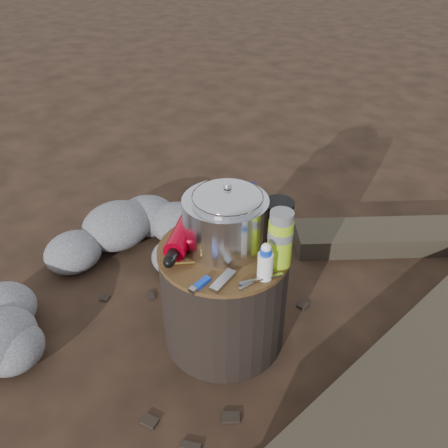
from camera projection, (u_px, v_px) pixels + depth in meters
The scene contains 15 objects.
ground at pixel (224, 335), 1.69m from camera, with size 60.00×60.00×0.00m, color #2F2016.
stump at pixel (224, 295), 1.58m from camera, with size 0.42×0.42×0.38m, color black.
rock_ring at pixel (100, 269), 1.84m from camera, with size 0.48×1.04×0.21m, color slate, non-canonical shape.
log_small at pixel (416, 236), 2.12m from camera, with size 0.20×1.08×0.09m, color #362F24.
foil_windscreen at pixel (225, 222), 1.46m from camera, with size 0.26×0.26×0.16m, color silver.
camping_pot at pixel (227, 217), 1.44m from camera, with size 0.21×0.21×0.21m, color silver.
fuel_bottle at pixel (184, 233), 1.49m from camera, with size 0.07×0.28×0.07m, color #AA0016, non-canonical shape.
thermos at pixel (280, 239), 1.37m from camera, with size 0.07×0.07×0.18m, color #A1D41C.
travel_mug at pixel (278, 222), 1.48m from camera, with size 0.09×0.09×0.14m, color black.
stuff_sack at pixel (222, 207), 1.60m from camera, with size 0.14×0.11×0.10m, color gold.
food_pouch at pixel (239, 202), 1.58m from camera, with size 0.11×0.03×0.14m, color #11115A.
lighter at pixel (202, 283), 1.34m from camera, with size 0.02×0.08×0.01m, color blue.
multitool at pixel (223, 281), 1.34m from camera, with size 0.03×0.10×0.01m, color #A0A0A4.
pot_grabber at pixel (257, 279), 1.35m from camera, with size 0.03×0.13×0.01m, color #A0A0A4, non-canonical shape.
squeeze_bottle at pixel (265, 263), 1.34m from camera, with size 0.04×0.04×0.11m, color white.
Camera 1 is at (0.62, -1.00, 1.28)m, focal length 37.96 mm.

